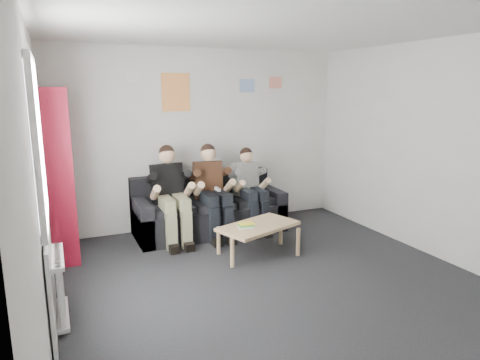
{
  "coord_description": "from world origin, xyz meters",
  "views": [
    {
      "loc": [
        -2.1,
        -3.73,
        2.09
      ],
      "look_at": [
        0.11,
        1.3,
        0.93
      ],
      "focal_mm": 32.0,
      "sensor_mm": 36.0,
      "label": 1
    }
  ],
  "objects_px": {
    "sofa": "(208,212)",
    "bookshelf": "(59,174)",
    "person_left": "(171,195)",
    "person_right": "(251,190)",
    "person_middle": "(213,191)",
    "coffee_table": "(258,228)"
  },
  "relations": [
    {
      "from": "sofa",
      "to": "bookshelf",
      "type": "distance_m",
      "value": 2.14
    },
    {
      "from": "sofa",
      "to": "person_left",
      "type": "xyz_separation_m",
      "value": [
        -0.61,
        -0.2,
        0.36
      ]
    },
    {
      "from": "person_right",
      "to": "person_left",
      "type": "bearing_deg",
      "value": 174.29
    },
    {
      "from": "coffee_table",
      "to": "person_left",
      "type": "height_order",
      "value": "person_left"
    },
    {
      "from": "coffee_table",
      "to": "person_left",
      "type": "distance_m",
      "value": 1.32
    },
    {
      "from": "person_left",
      "to": "sofa",
      "type": "bearing_deg",
      "value": 9.55
    },
    {
      "from": "bookshelf",
      "to": "person_left",
      "type": "relative_size",
      "value": 1.58
    },
    {
      "from": "person_right",
      "to": "coffee_table",
      "type": "bearing_deg",
      "value": -115.53
    },
    {
      "from": "sofa",
      "to": "person_middle",
      "type": "height_order",
      "value": "person_middle"
    },
    {
      "from": "person_middle",
      "to": "person_right",
      "type": "height_order",
      "value": "person_middle"
    },
    {
      "from": "bookshelf",
      "to": "person_left",
      "type": "distance_m",
      "value": 1.45
    },
    {
      "from": "sofa",
      "to": "bookshelf",
      "type": "xyz_separation_m",
      "value": [
        -2.0,
        -0.11,
        0.76
      ]
    },
    {
      "from": "coffee_table",
      "to": "person_right",
      "type": "xyz_separation_m",
      "value": [
        0.34,
        0.95,
        0.27
      ]
    },
    {
      "from": "person_left",
      "to": "person_middle",
      "type": "bearing_deg",
      "value": -8.73
    },
    {
      "from": "sofa",
      "to": "bookshelf",
      "type": "bearing_deg",
      "value": -176.73
    },
    {
      "from": "person_middle",
      "to": "person_right",
      "type": "xyz_separation_m",
      "value": [
        0.61,
        0.01,
        -0.03
      ]
    },
    {
      "from": "coffee_table",
      "to": "person_middle",
      "type": "height_order",
      "value": "person_middle"
    },
    {
      "from": "bookshelf",
      "to": "person_middle",
      "type": "bearing_deg",
      "value": 2.03
    },
    {
      "from": "sofa",
      "to": "person_right",
      "type": "xyz_separation_m",
      "value": [
        0.61,
        -0.19,
        0.32
      ]
    },
    {
      "from": "coffee_table",
      "to": "person_middle",
      "type": "bearing_deg",
      "value": 105.75
    },
    {
      "from": "person_left",
      "to": "person_right",
      "type": "distance_m",
      "value": 1.21
    },
    {
      "from": "person_middle",
      "to": "person_right",
      "type": "bearing_deg",
      "value": 7.71
    }
  ]
}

